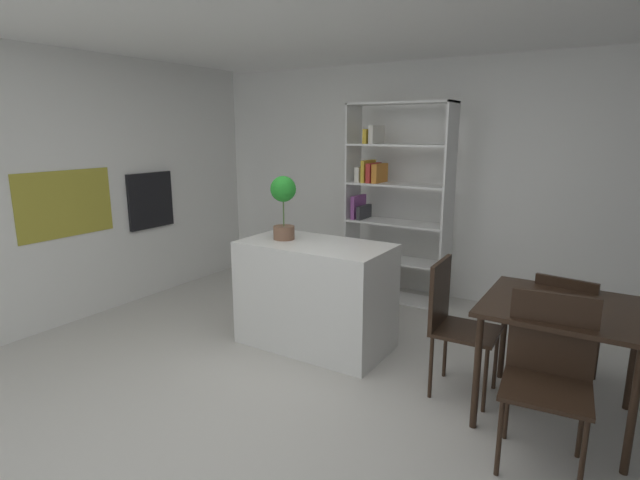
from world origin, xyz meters
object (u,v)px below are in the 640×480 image
(built_in_oven, at_px, (151,200))
(kitchen_island, at_px, (315,295))
(dining_chair_far, at_px, (566,320))
(dining_table, at_px, (563,318))
(potted_plant_on_island, at_px, (283,201))
(dining_chair_near, at_px, (549,365))
(dining_chair_island_side, at_px, (453,316))
(open_bookshelf, at_px, (389,205))

(built_in_oven, relative_size, kitchen_island, 0.48)
(dining_chair_far, bearing_deg, dining_table, 99.95)
(built_in_oven, xyz_separation_m, kitchen_island, (2.27, -0.19, -0.62))
(dining_table, height_order, dining_chair_far, dining_chair_far)
(built_in_oven, bearing_deg, dining_chair_far, 1.92)
(kitchen_island, xyz_separation_m, dining_chair_far, (1.91, 0.33, 0.06))
(potted_plant_on_island, height_order, dining_table, potted_plant_on_island)
(potted_plant_on_island, bearing_deg, dining_chair_near, -14.52)
(built_in_oven, bearing_deg, dining_chair_island_side, -5.42)
(open_bookshelf, xyz_separation_m, dining_chair_near, (1.91, -2.10, -0.47))
(potted_plant_on_island, height_order, dining_chair_far, potted_plant_on_island)
(built_in_oven, relative_size, open_bookshelf, 0.29)
(kitchen_island, distance_m, dining_table, 1.94)
(dining_table, xyz_separation_m, dining_chair_far, (-0.01, 0.47, -0.17))
(built_in_oven, distance_m, kitchen_island, 2.37)
(open_bookshelf, distance_m, dining_chair_island_side, 2.11)
(potted_plant_on_island, distance_m, open_bookshelf, 1.56)
(open_bookshelf, bearing_deg, dining_chair_near, -47.59)
(dining_chair_island_side, bearing_deg, kitchen_island, 81.60)
(dining_table, relative_size, dining_chair_island_side, 0.99)
(built_in_oven, xyz_separation_m, dining_chair_far, (4.18, 0.14, -0.56))
(open_bookshelf, distance_m, dining_chair_near, 2.88)
(open_bookshelf, height_order, dining_chair_island_side, open_bookshelf)
(dining_chair_far, height_order, dining_chair_near, dining_chair_near)
(kitchen_island, distance_m, dining_chair_far, 1.94)
(dining_table, bearing_deg, dining_chair_near, -91.19)
(potted_plant_on_island, relative_size, dining_table, 0.58)
(dining_table, xyz_separation_m, dining_chair_island_side, (-0.69, -0.00, -0.13))
(potted_plant_on_island, relative_size, dining_chair_far, 0.64)
(dining_chair_far, distance_m, dining_chair_island_side, 0.83)
(built_in_oven, height_order, kitchen_island, built_in_oven)
(built_in_oven, bearing_deg, dining_table, -4.49)
(potted_plant_on_island, relative_size, dining_chair_island_side, 0.57)
(dining_chair_far, bearing_deg, built_in_oven, 10.27)
(dining_table, bearing_deg, potted_plant_on_island, 176.98)
(built_in_oven, distance_m, potted_plant_on_island, 1.98)
(kitchen_island, height_order, potted_plant_on_island, potted_plant_on_island)
(open_bookshelf, relative_size, dining_table, 2.25)
(kitchen_island, distance_m, potted_plant_on_island, 0.85)
(built_in_oven, relative_size, potted_plant_on_island, 1.11)
(dining_chair_near, xyz_separation_m, dining_chair_island_side, (-0.68, 0.45, -0.00))
(open_bookshelf, distance_m, dining_table, 2.55)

